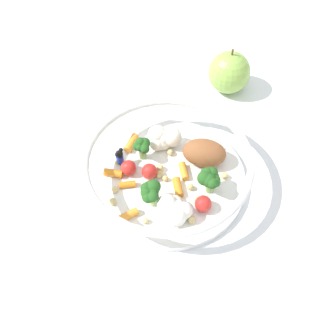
{
  "coord_description": "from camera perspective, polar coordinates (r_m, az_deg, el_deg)",
  "views": [
    {
      "loc": [
        0.03,
        -0.34,
        0.5
      ],
      "look_at": [
        0.02,
        0.0,
        0.03
      ],
      "focal_mm": 40.19,
      "sensor_mm": 36.0,
      "label": 1
    }
  ],
  "objects": [
    {
      "name": "ground_plane",
      "position": [
        0.61,
        -1.85,
        -1.86
      ],
      "size": [
        2.4,
        2.4,
        0.0
      ],
      "primitive_type": "plane",
      "color": "white"
    },
    {
      "name": "food_container",
      "position": [
        0.58,
        0.36,
        -0.15
      ],
      "size": [
        0.26,
        0.26,
        0.06
      ],
      "color": "white",
      "rests_on": "ground_plane"
    },
    {
      "name": "loose_apple",
      "position": [
        0.74,
        9.26,
        14.12
      ],
      "size": [
        0.08,
        0.08,
        0.09
      ],
      "color": "#8CB74C",
      "rests_on": "ground_plane"
    }
  ]
}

